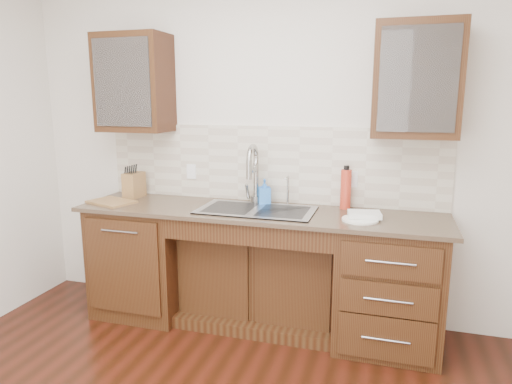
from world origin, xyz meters
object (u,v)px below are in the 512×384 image
(plate, at_px, (360,220))
(water_bottle, at_px, (346,189))
(knife_block, at_px, (134,185))
(cutting_board, at_px, (112,202))
(soap_bottle, at_px, (265,192))

(plate, bearing_deg, water_bottle, 112.64)
(knife_block, xyz_separation_m, cutting_board, (-0.06, -0.24, -0.09))
(water_bottle, xyz_separation_m, cutting_board, (-1.77, -0.32, -0.14))
(water_bottle, relative_size, plate, 1.19)
(soap_bottle, relative_size, knife_block, 0.96)
(soap_bottle, bearing_deg, water_bottle, -18.97)
(knife_block, bearing_deg, soap_bottle, 6.33)
(cutting_board, bearing_deg, water_bottle, 10.37)
(plate, relative_size, cutting_board, 0.71)
(water_bottle, relative_size, cutting_board, 0.84)
(cutting_board, bearing_deg, knife_block, 75.79)
(knife_block, distance_m, cutting_board, 0.26)
(soap_bottle, xyz_separation_m, water_bottle, (0.61, 0.04, 0.05))
(water_bottle, height_order, knife_block, water_bottle)
(water_bottle, bearing_deg, plate, -67.36)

